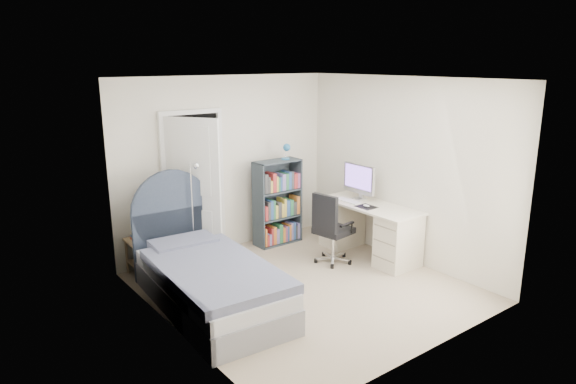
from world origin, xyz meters
TOP-DOWN VIEW (x-y plane):
  - room_shell at (0.00, 0.00)m, footprint 3.50×3.70m
  - door at (-0.67, 1.55)m, footprint 0.92×0.71m
  - bed at (-1.15, 0.35)m, footprint 1.20×2.31m
  - nightstand at (-1.41, 1.59)m, footprint 0.38×0.38m
  - floor_lamp at (-0.82, 1.26)m, footprint 0.21×0.21m
  - bookcase at (0.69, 1.49)m, footprint 0.71×0.31m
  - desk at (1.39, 0.30)m, footprint 0.61×1.54m
  - office_chair at (0.75, 0.40)m, footprint 0.53×0.54m

SIDE VIEW (x-z plane):
  - bed at x=-1.15m, z-range -0.38..1.00m
  - nightstand at x=-1.41m, z-range 0.09..0.66m
  - desk at x=1.39m, z-range -0.22..1.04m
  - office_chair at x=0.75m, z-range 0.05..1.04m
  - bookcase at x=0.69m, z-range -0.17..1.35m
  - floor_lamp at x=-0.82m, z-range -0.13..1.32m
  - door at x=-0.67m, z-range 0.00..2.06m
  - room_shell at x=0.00m, z-range -0.05..2.55m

